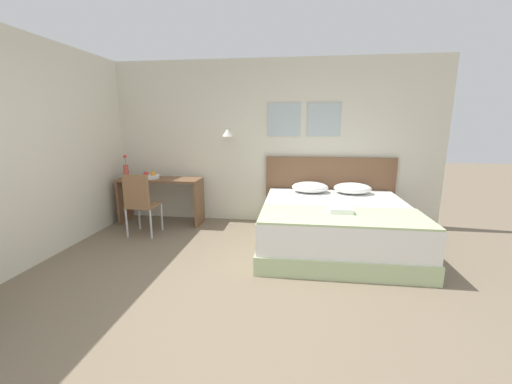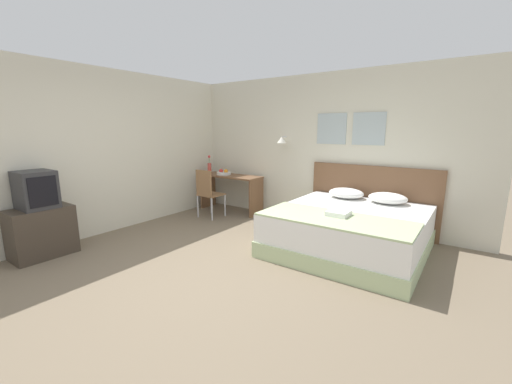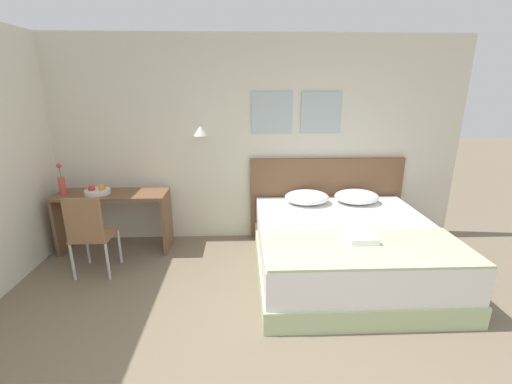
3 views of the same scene
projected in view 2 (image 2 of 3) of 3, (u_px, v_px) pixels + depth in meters
name	position (u px, v px, depth m)	size (l,w,h in m)	color
ground_plane	(201.00, 278.00, 3.65)	(24.00, 24.00, 0.00)	#756651
wall_back	(313.00, 149.00, 5.71)	(5.73, 0.31, 2.65)	beige
wall_left	(78.00, 154.00, 4.75)	(0.06, 5.88, 2.65)	beige
bed	(349.00, 230.00, 4.42)	(1.95, 2.00, 0.59)	#B2C693
headboard	(371.00, 199.00, 5.19)	(2.07, 0.06, 1.11)	brown
pillow_left	(346.00, 193.00, 5.10)	(0.56, 0.45, 0.16)	white
pillow_right	(388.00, 198.00, 4.74)	(0.56, 0.45, 0.16)	white
throw_blanket	(335.00, 219.00, 3.90)	(1.89, 0.80, 0.02)	#B2C693
folded_towel_near_foot	(339.00, 213.00, 4.00)	(0.27, 0.27, 0.06)	white
desk	(231.00, 186.00, 6.51)	(1.35, 0.48, 0.76)	brown
desk_chair	(207.00, 190.00, 6.00)	(0.41, 0.41, 0.94)	#8E6642
fruit_bowl	(224.00, 173.00, 6.52)	(0.30, 0.30, 0.12)	silver
flower_vase	(209.00, 167.00, 6.75)	(0.08, 0.08, 0.38)	#D14C42
tv_stand	(42.00, 232.00, 4.22)	(0.47, 0.74, 0.67)	#3D3328
television	(36.00, 190.00, 4.11)	(0.46, 0.41, 0.50)	#2D2D30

